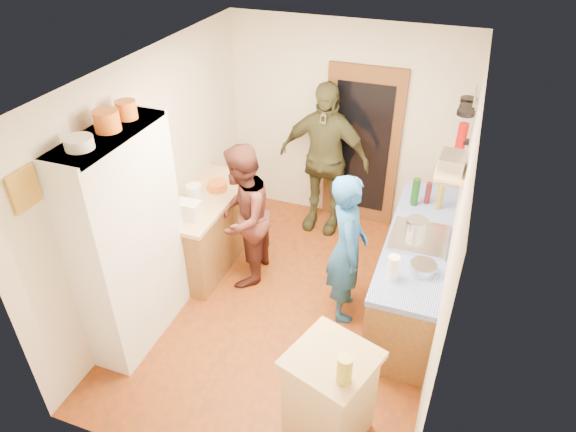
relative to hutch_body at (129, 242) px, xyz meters
The scene contains 44 objects.
floor 1.89m from the hutch_body, 31.61° to the left, with size 3.00×4.00×0.02m, color #883A0E.
ceiling 2.15m from the hutch_body, 31.61° to the left, with size 3.00×4.00×0.02m, color silver.
wall_back 3.10m from the hutch_body, 65.17° to the left, with size 3.00×0.02×2.60m, color beige.
wall_front 1.79m from the hutch_body, 42.95° to the right, with size 3.00×0.02×2.60m, color beige.
wall_left 0.85m from the hutch_body, 104.71° to the left, with size 0.02×4.00×2.60m, color beige.
wall_right 2.93m from the hutch_body, 15.89° to the left, with size 0.02×4.00×2.60m, color beige.
door_frame 3.17m from the hutch_body, 60.77° to the left, with size 0.95×0.06×2.10m, color brown.
door_glass 3.14m from the hutch_body, 60.46° to the left, with size 0.70×0.02×1.70m, color black.
hutch_body is the anchor object (origin of this frame).
hutch_top_shelf 1.08m from the hutch_body, ahead, with size 0.40×1.14×0.04m, color white.
plate_stack 1.19m from the hutch_body, 90.00° to the right, with size 0.22×0.22×0.09m, color white.
orange_pot_a 1.18m from the hutch_body, 90.00° to the left, with size 0.21×0.21×0.17m, color orange.
orange_pot_b 1.22m from the hutch_body, 90.00° to the left, with size 0.17×0.17×0.15m, color orange.
left_counter_base 1.42m from the hutch_body, 85.43° to the left, with size 0.60×1.40×0.85m, color olive.
left_counter_top 1.27m from the hutch_body, 85.43° to the left, with size 0.64×1.44×0.05m, color tan.
toaster 0.84m from the hutch_body, 79.57° to the left, with size 0.25×0.17×0.19m, color white.
kettle 1.14m from the hutch_body, 87.47° to the left, with size 0.17×0.17×0.19m, color white.
orange_bowl 1.45m from the hutch_body, 82.84° to the left, with size 0.22×0.22×0.10m, color orange.
chopping_board 1.76m from the hutch_body, 86.06° to the left, with size 0.30×0.22×0.03m, color tan.
right_counter_base 2.90m from the hutch_body, 27.47° to the left, with size 0.60×2.20×0.84m, color olive.
right_counter_top 2.83m from the hutch_body, 27.47° to the left, with size 0.62×2.22×0.06m, color #0B30BD.
hob 2.80m from the hutch_body, 26.55° to the left, with size 0.55×0.58×0.04m, color silver.
pot_on_hob 2.79m from the hutch_body, 28.36° to the left, with size 0.21×0.21×0.14m, color silver.
bottle_a 3.01m from the hutch_body, 38.77° to the left, with size 0.08×0.08×0.32m, color #143F14.
bottle_b 3.17m from the hutch_body, 38.46° to the left, with size 0.06×0.06×0.25m, color #591419.
bottle_c 3.23m from the hutch_body, 36.04° to the left, with size 0.07×0.07×0.29m, color olive.
paper_towel 2.42m from the hutch_body, 13.58° to the left, with size 0.11×0.11×0.24m, color white.
mixing_bowl 2.71m from the hutch_body, 15.99° to the left, with size 0.24×0.24×0.09m, color silver.
island_base 2.26m from the hutch_body, 13.52° to the right, with size 0.55×0.55×0.86m, color tan.
island_top 2.17m from the hutch_body, 13.52° to the right, with size 0.62×0.62×0.05m, color tan.
cutting_board 2.12m from the hutch_body, 12.06° to the right, with size 0.35×0.28×0.02m, color white.
oil_jar 2.33m from the hutch_body, 16.85° to the right, with size 0.12×0.12×0.23m, color #AD9E2D.
pan_rail 3.73m from the hutch_body, 40.11° to the left, with size 0.02×0.02×0.65m, color silver.
pan_hang_a 3.55m from the hutch_body, 38.53° to the left, with size 0.18×0.18×0.05m, color black.
pan_hang_b 3.67m from the hutch_body, 41.04° to the left, with size 0.16×0.16×0.05m, color black.
pan_hang_c 3.80m from the hutch_body, 43.36° to the left, with size 0.17×0.17×0.05m, color black.
wall_shelf 3.01m from the hutch_body, 25.09° to the left, with size 0.26×0.42×0.03m, color tan.
radio 3.03m from the hutch_body, 25.09° to the left, with size 0.22×0.30×0.15m, color silver.
ext_bracket 3.75m from the hutch_body, 42.07° to the left, with size 0.06×0.10×0.04m, color black.
fire_extinguisher 3.71m from the hutch_body, 42.69° to the left, with size 0.11×0.11×0.32m, color red.
picture_frame 1.22m from the hutch_body, 103.50° to the right, with size 0.03×0.25×0.30m, color gold.
person_hob 2.12m from the hutch_body, 26.48° to the left, with size 0.60×0.39×1.65m, color #1E5498.
person_left 1.35m from the hutch_body, 60.05° to the left, with size 0.81×0.63×1.67m, color #4D241E.
person_back 2.69m from the hutch_body, 64.28° to the left, with size 1.16×0.48×1.98m, color #3E3E23.
Camera 1 is at (1.38, -3.87, 3.93)m, focal length 32.00 mm.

